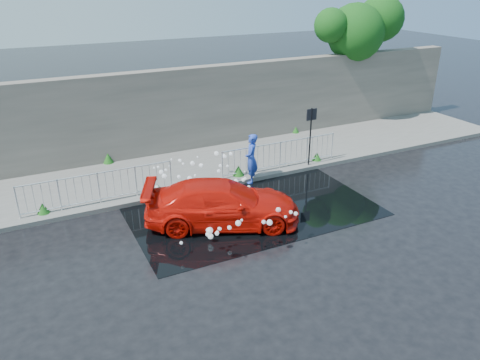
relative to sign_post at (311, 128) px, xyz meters
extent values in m
plane|color=black|center=(-4.20, -3.10, -1.72)|extent=(90.00, 90.00, 0.00)
cube|color=#5B5B57|center=(-4.20, 1.90, -1.65)|extent=(30.00, 4.00, 0.15)
cube|color=#5B5B57|center=(-4.20, -0.10, -1.64)|extent=(30.00, 0.25, 0.16)
cube|color=#59524B|center=(-4.20, 4.10, 0.18)|extent=(30.00, 0.60, 3.50)
cube|color=black|center=(-3.70, -2.10, -1.72)|extent=(8.00, 5.00, 0.01)
cylinder|color=black|center=(0.00, 0.00, -0.47)|extent=(0.06, 0.06, 2.50)
cube|color=black|center=(0.00, 0.00, 0.53)|extent=(0.45, 0.04, 0.45)
cylinder|color=#332114|center=(5.80, 5.10, 0.78)|extent=(0.36, 0.36, 5.00)
sphere|color=#0E3C11|center=(5.30, 4.30, 2.88)|extent=(2.80, 2.80, 2.80)
sphere|color=#0E3C11|center=(6.80, 4.30, 3.48)|extent=(2.27, 2.27, 2.27)
sphere|color=#0E3C11|center=(3.80, 4.30, 3.28)|extent=(1.62, 1.62, 1.62)
cylinder|color=silver|center=(-10.70, 0.25, -1.02)|extent=(0.05, 0.05, 1.10)
cylinder|color=silver|center=(-5.70, 0.25, -1.02)|extent=(0.05, 0.05, 1.10)
cylinder|color=silver|center=(-8.20, 0.25, -0.50)|extent=(5.00, 0.04, 0.04)
cylinder|color=silver|center=(-8.20, 0.25, -1.45)|extent=(5.00, 0.04, 0.04)
cylinder|color=silver|center=(-3.70, 0.25, -1.02)|extent=(0.05, 0.05, 1.10)
cylinder|color=silver|center=(1.30, 0.25, -1.02)|extent=(0.05, 0.05, 1.10)
cylinder|color=silver|center=(-1.20, 0.25, -0.50)|extent=(5.00, 0.04, 0.04)
cylinder|color=silver|center=(-1.20, 0.25, -1.45)|extent=(5.00, 0.04, 0.04)
cone|color=#175718|center=(-10.00, 0.30, -1.40)|extent=(0.40, 0.40, 0.35)
cone|color=#175718|center=(-6.20, 0.30, -1.44)|extent=(0.36, 0.36, 0.26)
cone|color=#175718|center=(-3.00, 0.30, -1.38)|extent=(0.44, 0.44, 0.39)
cone|color=#175718|center=(0.60, 0.30, -1.40)|extent=(0.38, 0.38, 0.34)
cone|color=#175718|center=(-7.20, 3.80, -1.37)|extent=(0.42, 0.42, 0.41)
cone|color=#175718|center=(1.80, 3.80, -1.43)|extent=(0.34, 0.34, 0.30)
sphere|color=white|center=(-5.91, -1.49, -1.41)|extent=(0.06, 0.06, 0.06)
sphere|color=white|center=(-3.29, 0.36, -0.67)|extent=(0.14, 0.14, 0.14)
sphere|color=white|center=(-4.57, 0.19, -0.85)|extent=(0.16, 0.16, 0.16)
sphere|color=white|center=(-3.74, -1.00, -1.16)|extent=(0.16, 0.16, 0.16)
sphere|color=white|center=(-4.48, 0.73, -0.73)|extent=(0.07, 0.07, 0.07)
sphere|color=white|center=(-6.24, -1.34, -1.21)|extent=(0.07, 0.07, 0.07)
sphere|color=white|center=(-4.10, -0.33, -0.96)|extent=(0.13, 0.13, 0.13)
sphere|color=white|center=(-5.57, -0.25, -0.93)|extent=(0.13, 0.13, 0.13)
sphere|color=white|center=(-3.94, -0.14, -0.85)|extent=(0.12, 0.12, 0.12)
sphere|color=white|center=(-3.37, -0.99, -1.14)|extent=(0.11, 0.11, 0.11)
sphere|color=white|center=(-5.35, -1.62, -1.36)|extent=(0.12, 0.12, 0.12)
sphere|color=white|center=(-5.84, 0.33, -0.85)|extent=(0.10, 0.10, 0.10)
sphere|color=white|center=(-6.22, 0.46, -0.74)|extent=(0.07, 0.07, 0.07)
sphere|color=white|center=(-6.11, 0.34, -0.69)|extent=(0.09, 0.09, 0.09)
sphere|color=white|center=(-6.42, -1.03, -1.26)|extent=(0.09, 0.09, 0.09)
sphere|color=white|center=(-5.27, -0.53, -0.94)|extent=(0.17, 0.17, 0.17)
sphere|color=white|center=(-3.96, -0.85, -1.16)|extent=(0.10, 0.10, 0.10)
sphere|color=white|center=(-6.08, -0.25, -0.82)|extent=(0.17, 0.17, 0.17)
sphere|color=white|center=(-5.60, -0.78, -1.16)|extent=(0.14, 0.14, 0.14)
sphere|color=white|center=(-5.17, 0.39, -0.75)|extent=(0.09, 0.09, 0.09)
sphere|color=white|center=(-3.45, -1.44, -1.26)|extent=(0.11, 0.11, 0.11)
sphere|color=white|center=(-3.55, 0.40, -0.73)|extent=(0.16, 0.16, 0.16)
sphere|color=white|center=(-4.25, -1.19, -1.34)|extent=(0.10, 0.10, 0.10)
sphere|color=white|center=(-3.24, -0.69, -1.01)|extent=(0.06, 0.06, 0.06)
sphere|color=white|center=(-4.62, -0.04, -0.74)|extent=(0.10, 0.10, 0.10)
sphere|color=white|center=(-3.73, 0.69, -0.69)|extent=(0.18, 0.18, 0.18)
sphere|color=white|center=(-3.46, -1.02, -1.16)|extent=(0.13, 0.13, 0.13)
sphere|color=white|center=(-5.18, -1.41, -1.38)|extent=(0.15, 0.15, 0.15)
sphere|color=white|center=(-5.49, 0.75, -0.65)|extent=(0.07, 0.07, 0.07)
sphere|color=white|center=(-4.89, 0.18, -0.70)|extent=(0.17, 0.17, 0.17)
sphere|color=white|center=(-5.26, 0.48, -0.64)|extent=(0.13, 0.13, 0.13)
sphere|color=white|center=(-6.10, 0.01, -0.76)|extent=(0.17, 0.17, 0.17)
sphere|color=white|center=(-5.17, -1.53, -1.52)|extent=(0.09, 0.09, 0.09)
sphere|color=white|center=(-3.50, 0.41, -0.76)|extent=(0.12, 0.12, 0.12)
sphere|color=white|center=(-3.65, -0.12, -0.92)|extent=(0.10, 0.10, 0.10)
sphere|color=white|center=(-5.01, -0.36, -0.95)|extent=(0.09, 0.09, 0.09)
sphere|color=white|center=(-5.68, 0.39, -0.74)|extent=(0.06, 0.06, 0.06)
sphere|color=white|center=(-6.49, -0.69, -0.97)|extent=(0.13, 0.13, 0.13)
sphere|color=white|center=(-4.08, -4.85, -0.63)|extent=(0.08, 0.08, 0.08)
sphere|color=white|center=(-5.79, -4.04, -1.15)|extent=(0.12, 0.12, 0.12)
sphere|color=white|center=(-6.04, -4.02, -1.12)|extent=(0.14, 0.14, 0.14)
sphere|color=white|center=(-5.69, -4.03, -1.03)|extent=(0.10, 0.10, 0.10)
sphere|color=white|center=(-5.78, -3.54, -1.50)|extent=(0.17, 0.17, 0.17)
sphere|color=white|center=(-6.11, -4.21, -0.87)|extent=(0.13, 0.13, 0.13)
sphere|color=white|center=(-5.25, -4.51, -0.62)|extent=(0.07, 0.07, 0.07)
sphere|color=white|center=(-3.73, -4.59, -0.69)|extent=(0.11, 0.11, 0.11)
sphere|color=white|center=(-6.77, -3.81, -1.31)|extent=(0.09, 0.09, 0.09)
sphere|color=white|center=(-5.78, -3.47, -1.55)|extent=(0.11, 0.11, 0.11)
sphere|color=white|center=(-6.00, -4.57, -0.77)|extent=(0.08, 0.08, 0.08)
sphere|color=white|center=(-3.52, -4.52, -0.82)|extent=(0.12, 0.12, 0.12)
sphere|color=white|center=(-6.20, -4.55, -0.68)|extent=(0.18, 0.18, 0.18)
sphere|color=white|center=(-3.76, -3.94, -0.91)|extent=(0.15, 0.15, 0.15)
sphere|color=white|center=(-5.23, -4.25, -0.85)|extent=(0.16, 0.16, 0.16)
sphere|color=white|center=(-6.01, -4.71, -0.59)|extent=(0.09, 0.09, 0.09)
sphere|color=white|center=(-5.24, -3.68, -1.28)|extent=(0.13, 0.13, 0.13)
sphere|color=white|center=(-4.55, -4.81, -0.72)|extent=(0.17, 0.17, 0.17)
sphere|color=white|center=(-4.55, -4.48, -0.87)|extent=(0.12, 0.12, 0.12)
imported|color=red|center=(-4.98, -2.62, -1.03)|extent=(5.16, 3.65, 1.39)
imported|color=blue|center=(-2.70, -0.18, -0.78)|extent=(0.75, 0.82, 1.89)
camera|label=1|loc=(-10.21, -14.49, 5.49)|focal=35.00mm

